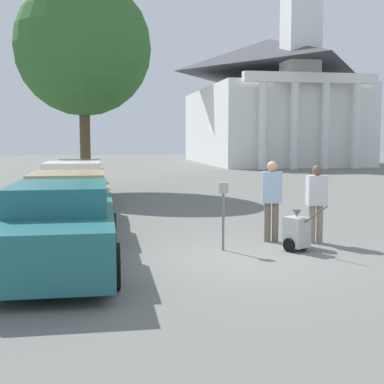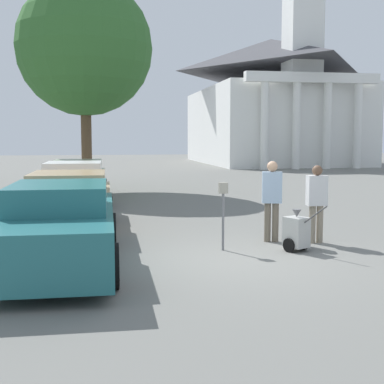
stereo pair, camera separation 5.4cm
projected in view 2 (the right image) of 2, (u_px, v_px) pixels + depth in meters
ground_plane at (233, 259)px, 9.98m from camera, size 120.00×120.00×0.00m
parked_car_teal at (61, 227)px, 9.38m from camera, size 2.05×5.24×1.48m
parked_car_tan at (69, 204)px, 12.56m from camera, size 2.12×5.21×1.46m
parked_car_white at (74, 191)px, 15.55m from camera, size 2.00×4.68×1.56m
parked_car_sage at (78, 181)px, 19.25m from camera, size 2.11×5.25×1.46m
parking_meter at (223, 203)px, 10.67m from camera, size 0.18×0.09×1.37m
person_worker at (272, 196)px, 11.56m from camera, size 0.46×0.32×1.76m
person_supervisor at (317, 199)px, 11.43m from camera, size 0.43×0.23×1.68m
equipment_cart at (296, 232)px, 10.66m from camera, size 0.61×0.97×1.00m
church at (272, 97)px, 46.33m from camera, size 11.90×18.58×25.38m
shade_tree at (85, 48)px, 22.22m from camera, size 5.66×5.66×8.82m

